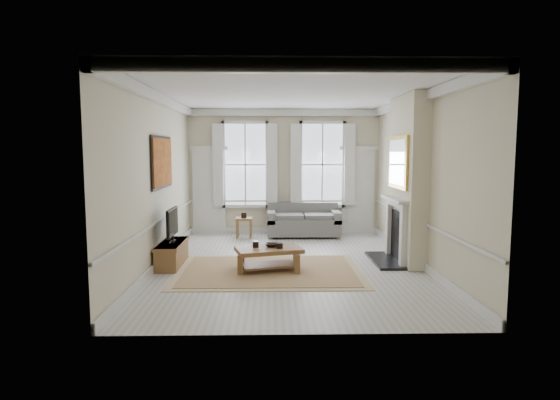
{
  "coord_description": "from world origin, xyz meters",
  "views": [
    {
      "loc": [
        -0.38,
        -9.23,
        2.3
      ],
      "look_at": [
        -0.17,
        0.54,
        1.25
      ],
      "focal_mm": 30.0,
      "sensor_mm": 36.0,
      "label": 1
    }
  ],
  "objects_px": {
    "sofa": "(303,223)",
    "coffee_table": "(269,252)",
    "tv_stand": "(172,254)",
    "side_table": "(244,222)"
  },
  "relations": [
    {
      "from": "sofa",
      "to": "tv_stand",
      "type": "height_order",
      "value": "sofa"
    },
    {
      "from": "side_table",
      "to": "sofa",
      "type": "bearing_deg",
      "value": 6.44
    },
    {
      "from": "coffee_table",
      "to": "tv_stand",
      "type": "relative_size",
      "value": 1.03
    },
    {
      "from": "sofa",
      "to": "side_table",
      "type": "distance_m",
      "value": 1.59
    },
    {
      "from": "coffee_table",
      "to": "tv_stand",
      "type": "xyz_separation_m",
      "value": [
        -1.94,
        0.5,
        -0.14
      ]
    },
    {
      "from": "sofa",
      "to": "side_table",
      "type": "relative_size",
      "value": 3.62
    },
    {
      "from": "sofa",
      "to": "coffee_table",
      "type": "distance_m",
      "value": 3.75
    },
    {
      "from": "coffee_table",
      "to": "tv_stand",
      "type": "bearing_deg",
      "value": 150.75
    },
    {
      "from": "side_table",
      "to": "coffee_table",
      "type": "relative_size",
      "value": 0.39
    },
    {
      "from": "sofa",
      "to": "tv_stand",
      "type": "distance_m",
      "value": 4.24
    }
  ]
}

